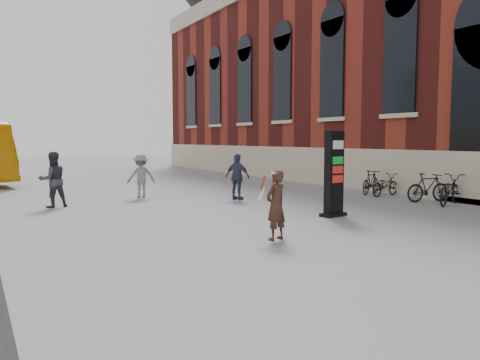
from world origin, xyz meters
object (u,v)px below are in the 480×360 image
pedestrian_c (237,177)px  bike_7 (371,182)px  pedestrian_a (53,180)px  bike_4 (449,190)px  info_pylon (334,174)px  pedestrian_b (141,176)px  woman (276,204)px  bike_5 (428,188)px  bike_6 (385,185)px

pedestrian_c → bike_7: 5.65m
pedestrian_a → bike_4: size_ratio=0.92×
info_pylon → pedestrian_b: bearing=107.1°
woman → bike_7: woman is taller
pedestrian_a → bike_5: pedestrian_a is taller
pedestrian_a → bike_4: (11.66, -6.07, -0.39)m
info_pylon → pedestrian_c: info_pylon is taller
info_pylon → woman: bearing=-159.9°
pedestrian_b → pedestrian_c: size_ratio=0.98×
bike_5 → woman: bearing=120.0°
info_pylon → bike_5: bearing=-1.4°
woman → pedestrian_b: bearing=-104.8°
pedestrian_a → bike_6: 12.11m
info_pylon → bike_7: 6.02m
bike_4 → bike_5: size_ratio=1.15×
pedestrian_b → woman: bearing=97.8°
pedestrian_c → bike_4: (5.52, -4.75, -0.33)m
pedestrian_b → bike_4: size_ratio=0.84×
woman → bike_6: woman is taller
pedestrian_b → pedestrian_c: 3.74m
bike_4 → pedestrian_b: bearing=29.3°
pedestrian_c → info_pylon: bearing=159.0°
bike_7 → pedestrian_c: bearing=55.1°
pedestrian_a → bike_6: size_ratio=1.08×
pedestrian_a → bike_6: bearing=155.5°
info_pylon → bike_7: info_pylon is taller
bike_7 → woman: bearing=99.6°
info_pylon → pedestrian_b: size_ratio=1.49×
woman → bike_4: 8.34m
bike_5 → bike_7: bike_5 is taller
woman → pedestrian_b: (-0.17, 8.80, 0.03)m
bike_7 → bike_5: bearing=157.2°
pedestrian_a → pedestrian_b: pedestrian_a is taller
info_pylon → bike_4: bearing=-11.2°
pedestrian_c → bike_6: (5.52, -1.93, -0.41)m
pedestrian_c → bike_7: (5.52, -1.18, -0.36)m
pedestrian_c → bike_6: pedestrian_c is taller
pedestrian_b → bike_5: 10.49m
info_pylon → pedestrian_c: size_ratio=1.45×
info_pylon → bike_7: (4.93, 3.37, -0.73)m
pedestrian_b → pedestrian_c: pedestrian_c is taller
info_pylon → bike_4: info_pylon is taller
bike_4 → woman: bearing=81.2°
woman → pedestrian_a: (-3.48, 7.68, 0.11)m
woman → pedestrian_c: pedestrian_c is taller
pedestrian_a → bike_7: (11.66, -2.50, -0.42)m
pedestrian_c → bike_4: pedestrian_c is taller
woman → bike_7: 9.69m
bike_5 → bike_6: bearing=13.2°
pedestrian_a → pedestrian_c: 6.28m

